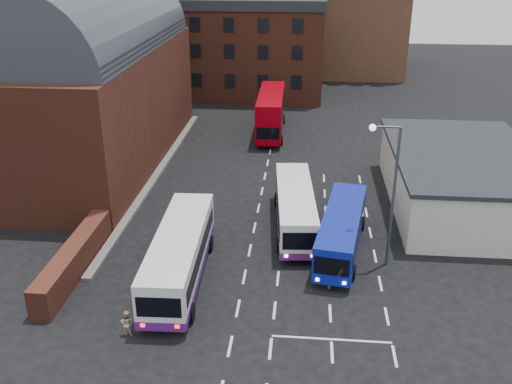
# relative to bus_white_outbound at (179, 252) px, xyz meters

# --- Properties ---
(ground) EXTENTS (180.00, 180.00, 0.00)m
(ground) POSITION_rel_bus_white_outbound_xyz_m (3.71, -1.81, -1.81)
(ground) COLOR black
(railway_station) EXTENTS (12.00, 28.00, 16.00)m
(railway_station) POSITION_rel_bus_white_outbound_xyz_m (-11.79, 19.19, 5.83)
(railway_station) COLOR #602B1E
(railway_station) RESTS_ON ground
(forecourt_wall) EXTENTS (1.20, 10.00, 1.80)m
(forecourt_wall) POSITION_rel_bus_white_outbound_xyz_m (-6.49, 0.19, -0.91)
(forecourt_wall) COLOR #602B1E
(forecourt_wall) RESTS_ON ground
(cream_building) EXTENTS (10.40, 16.40, 4.25)m
(cream_building) POSITION_rel_bus_white_outbound_xyz_m (18.71, 12.19, 0.35)
(cream_building) COLOR beige
(cream_building) RESTS_ON ground
(brick_terrace) EXTENTS (22.00, 10.00, 11.00)m
(brick_terrace) POSITION_rel_bus_white_outbound_xyz_m (-2.29, 44.19, 3.69)
(brick_terrace) COLOR brown
(brick_terrace) RESTS_ON ground
(castle_keep) EXTENTS (22.00, 22.00, 12.00)m
(castle_keep) POSITION_rel_bus_white_outbound_xyz_m (9.71, 64.19, 4.19)
(castle_keep) COLOR brown
(castle_keep) RESTS_ON ground
(bus_white_outbound) EXTENTS (3.13, 11.31, 3.06)m
(bus_white_outbound) POSITION_rel_bus_white_outbound_xyz_m (0.00, 0.00, 0.00)
(bus_white_outbound) COLOR silver
(bus_white_outbound) RESTS_ON ground
(bus_white_inbound) EXTENTS (3.29, 10.62, 2.85)m
(bus_white_inbound) POSITION_rel_bus_white_outbound_xyz_m (6.50, 7.22, -0.13)
(bus_white_inbound) COLOR white
(bus_white_inbound) RESTS_ON ground
(bus_blue) EXTENTS (3.78, 10.09, 2.69)m
(bus_blue) POSITION_rel_bus_white_outbound_xyz_m (9.54, 4.26, -0.22)
(bus_blue) COLOR #0A1993
(bus_blue) RESTS_ON ground
(bus_red_double) EXTENTS (2.84, 10.79, 4.30)m
(bus_red_double) POSITION_rel_bus_white_outbound_xyz_m (3.39, 28.31, 0.48)
(bus_red_double) COLOR #9D000B
(bus_red_double) RESTS_ON ground
(street_lamp) EXTENTS (1.83, 0.40, 8.97)m
(street_lamp) POSITION_rel_bus_white_outbound_xyz_m (12.00, 2.86, 3.60)
(street_lamp) COLOR #484D53
(street_lamp) RESTS_ON ground
(pedestrian_red) EXTENTS (0.67, 0.63, 1.54)m
(pedestrian_red) POSITION_rel_bus_white_outbound_xyz_m (-0.97, -5.01, -1.04)
(pedestrian_red) COLOR maroon
(pedestrian_red) RESTS_ON ground
(pedestrian_beige) EXTENTS (0.75, 0.63, 1.40)m
(pedestrian_beige) POSITION_rel_bus_white_outbound_xyz_m (-1.60, -5.34, -1.11)
(pedestrian_beige) COLOR tan
(pedestrian_beige) RESTS_ON ground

